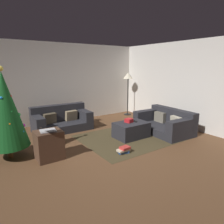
% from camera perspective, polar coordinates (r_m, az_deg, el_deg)
% --- Properties ---
extents(ground_plane, '(6.40, 6.40, 0.00)m').
position_cam_1_polar(ground_plane, '(4.54, -1.44, -11.65)').
color(ground_plane, brown).
extents(rear_partition, '(6.40, 0.12, 2.60)m').
position_cam_1_polar(rear_partition, '(7.00, -15.76, 7.61)').
color(rear_partition, silver).
rests_on(rear_partition, ground_plane).
extents(corner_partition, '(0.12, 6.40, 2.60)m').
position_cam_1_polar(corner_partition, '(6.43, 22.85, 6.66)').
color(corner_partition, silver).
rests_on(corner_partition, ground_plane).
extents(couch_left, '(1.66, 0.87, 0.72)m').
position_cam_1_polar(couch_left, '(6.28, -13.97, -2.30)').
color(couch_left, '#26262B').
rests_on(couch_left, ground_plane).
extents(couch_right, '(1.06, 1.63, 0.65)m').
position_cam_1_polar(couch_right, '(6.11, 14.74, -3.02)').
color(couch_right, '#26262B').
rests_on(couch_right, ground_plane).
extents(ottoman, '(0.87, 0.60, 0.41)m').
position_cam_1_polar(ottoman, '(5.50, 5.36, -4.99)').
color(ottoman, '#26262B').
rests_on(ottoman, ground_plane).
extents(gift_box, '(0.22, 0.21, 0.10)m').
position_cam_1_polar(gift_box, '(5.45, 4.73, -2.37)').
color(gift_box, red).
rests_on(gift_box, ottoman).
extents(tv_remote, '(0.12, 0.17, 0.02)m').
position_cam_1_polar(tv_remote, '(5.55, 6.56, -2.54)').
color(tv_remote, black).
rests_on(tv_remote, ottoman).
extents(christmas_tree, '(0.83, 0.83, 1.88)m').
position_cam_1_polar(christmas_tree, '(4.59, -27.58, 0.52)').
color(christmas_tree, brown).
rests_on(christmas_tree, ground_plane).
extents(side_table, '(0.52, 0.44, 0.60)m').
position_cam_1_polar(side_table, '(4.41, -17.14, -8.79)').
color(side_table, '#4C3323').
rests_on(side_table, ground_plane).
extents(laptop, '(0.35, 0.46, 0.19)m').
position_cam_1_polar(laptop, '(4.24, -17.30, -4.57)').
color(laptop, silver).
rests_on(laptop, side_table).
extents(book_stack, '(0.29, 0.21, 0.15)m').
position_cam_1_polar(book_stack, '(4.57, 3.34, -10.48)').
color(book_stack, '#2D5193').
rests_on(book_stack, ground_plane).
extents(corner_lamp, '(0.36, 0.36, 1.63)m').
position_cam_1_polar(corner_lamp, '(7.84, 4.49, 9.22)').
color(corner_lamp, black).
rests_on(corner_lamp, ground_plane).
extents(area_rug, '(2.60, 2.00, 0.01)m').
position_cam_1_polar(area_rug, '(5.56, 5.32, -6.95)').
color(area_rug, '#413721').
rests_on(area_rug, ground_plane).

